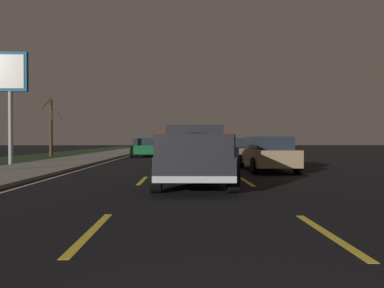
{
  "coord_description": "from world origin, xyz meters",
  "views": [
    {
      "loc": [
        -1.39,
        0.38,
        1.37
      ],
      "look_at": [
        9.74,
        0.07,
        1.26
      ],
      "focal_mm": 31.78,
      "sensor_mm": 36.0,
      "label": 1
    }
  ],
  "objects": [
    {
      "name": "ground",
      "position": [
        27.0,
        0.0,
        0.0
      ],
      "size": [
        144.0,
        144.0,
        0.0
      ],
      "primitive_type": "plane",
      "color": "black"
    },
    {
      "name": "sedan_tan",
      "position": [
        13.83,
        -3.45,
        0.78
      ],
      "size": [
        4.41,
        2.03,
        1.54
      ],
      "color": "#9E845B",
      "rests_on": "ground"
    },
    {
      "name": "lane_markings",
      "position": [
        29.76,
        3.09,
        0.0
      ],
      "size": [
        108.0,
        7.04,
        0.01
      ],
      "color": "yellow",
      "rests_on": "ground"
    },
    {
      "name": "bare_tree_far",
      "position": [
        28.04,
        11.65,
        2.64
      ],
      "size": [
        1.37,
        1.63,
        5.1
      ],
      "color": "#423323",
      "rests_on": "ground"
    },
    {
      "name": "sedan_black",
      "position": [
        20.39,
        -3.51,
        0.78
      ],
      "size": [
        4.43,
        2.06,
        1.54
      ],
      "color": "black",
      "rests_on": "ground"
    },
    {
      "name": "gas_price_sign",
      "position": [
        17.83,
        9.98,
        4.7
      ],
      "size": [
        0.27,
        1.9,
        6.3
      ],
      "color": "#99999E",
      "rests_on": "ground"
    },
    {
      "name": "pickup_truck",
      "position": [
        9.35,
        -0.0,
        0.98
      ],
      "size": [
        5.49,
        2.41,
        1.87
      ],
      "color": "#232328",
      "rests_on": "ground"
    },
    {
      "name": "sedan_green",
      "position": [
        27.46,
        3.59,
        0.78
      ],
      "size": [
        4.42,
        2.06,
        1.54
      ],
      "color": "#14592D",
      "rests_on": "ground"
    },
    {
      "name": "sidewalk_shoulder",
      "position": [
        27.0,
        7.45,
        0.06
      ],
      "size": [
        108.0,
        4.0,
        0.12
      ],
      "primitive_type": "cube",
      "color": "gray",
      "rests_on": "ground"
    },
    {
      "name": "grass_verge",
      "position": [
        27.0,
        12.45,
        0.0
      ],
      "size": [
        108.0,
        6.0,
        0.01
      ],
      "primitive_type": "cube",
      "color": "#1E3819",
      "rests_on": "ground"
    }
  ]
}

